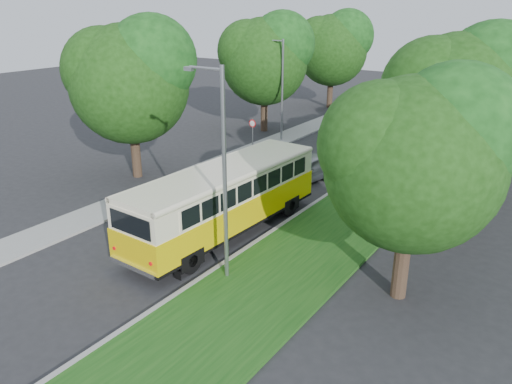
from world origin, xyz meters
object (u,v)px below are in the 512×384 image
Objects in this scene: lamppost_near at (222,170)px; lamppost_far at (281,87)px; vintage_bus at (225,201)px; car_grey at (416,120)px; car_white at (377,147)px; car_blue at (401,127)px; car_silver at (307,168)px.

lamppost_far is at bearing 115.71° from lamppost_near.
car_grey is at bearing 90.94° from vintage_bus.
car_white is 0.83× the size of car_blue.
car_silver is (6.07, -6.80, -3.35)m from lamppost_far.
vintage_bus is 2.74× the size of car_white.
car_blue is (-1.84, 25.25, -3.68)m from lamppost_near.
lamppost_near is 0.74× the size of vintage_bus.
car_silver is 1.14× the size of car_white.
car_blue is (0.99, 13.55, -0.07)m from car_silver.
lamppost_far reaches higher than car_grey.
car_white is (7.68, 0.18, -3.47)m from lamppost_far.
car_grey is (0.65, 25.60, -0.93)m from vintage_bus.
car_silver reaches higher than car_white.
lamppost_near reaches higher than car_silver.
car_white is (1.14, 15.57, -0.95)m from vintage_bus.
lamppost_far reaches higher than vintage_bus.
lamppost_far reaches higher than car_blue.
car_white is at bearing 1.35° from lamppost_far.
lamppost_near is 1.78× the size of car_silver.
car_grey is at bearing 97.03° from car_silver.
car_grey is at bearing 93.42° from lamppost_near.
lamppost_far is 1.90× the size of car_white.
lamppost_near is 29.00m from car_grey.
vintage_bus is (6.54, -15.39, -2.51)m from lamppost_far.
car_white is (1.61, 6.99, -0.11)m from car_silver.
car_silver is at bearing -48.28° from lamppost_far.
vintage_bus reaches higher than car_blue.
vintage_bus is 22.17m from car_blue.
lamppost_far is 0.69× the size of vintage_bus.
car_silver is 13.59m from car_blue.
car_silver reaches higher than car_grey.
car_white is 0.82× the size of car_grey.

